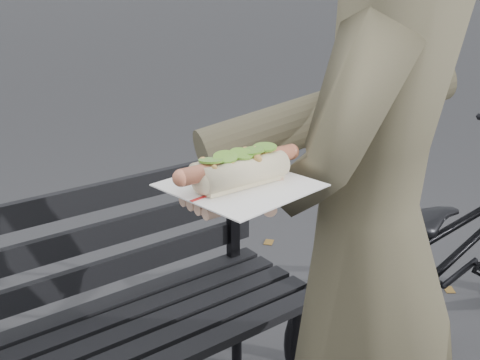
% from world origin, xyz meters
% --- Properties ---
extents(park_bench, '(1.50, 0.44, 0.88)m').
position_xyz_m(park_bench, '(-0.08, 0.84, 0.52)').
color(park_bench, black).
rests_on(park_bench, ground).
extents(bicycle, '(1.72, 0.74, 0.88)m').
position_xyz_m(bicycle, '(1.40, 0.56, 0.44)').
color(bicycle, black).
rests_on(bicycle, ground).
extents(person, '(0.78, 0.66, 1.81)m').
position_xyz_m(person, '(0.38, 0.16, 0.91)').
color(person, brown).
rests_on(person, ground).
extents(held_hotdog, '(0.64, 0.31, 0.20)m').
position_xyz_m(held_hotdog, '(0.16, 0.14, 1.21)').
color(held_hotdog, brown).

